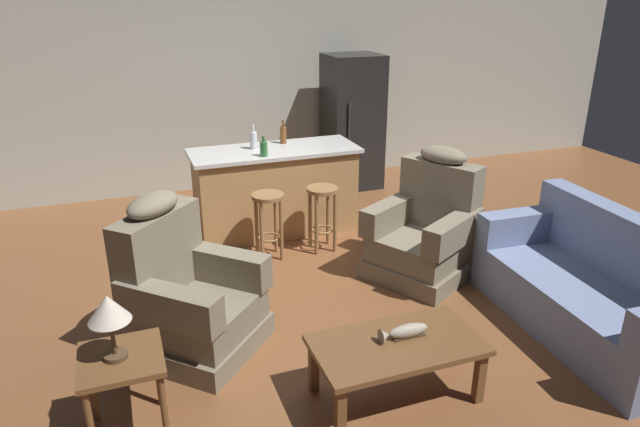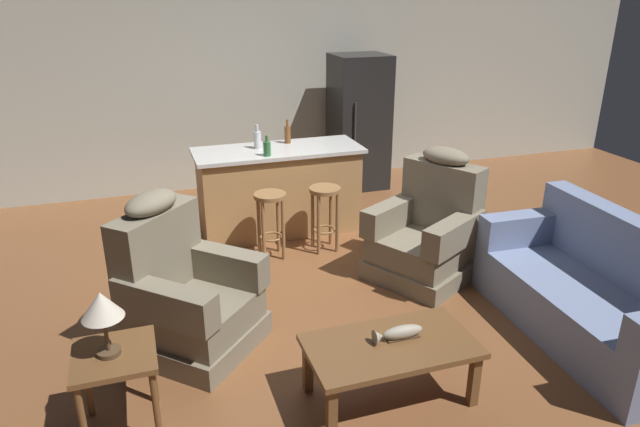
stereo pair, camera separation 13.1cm
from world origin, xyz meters
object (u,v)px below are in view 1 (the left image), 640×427
Objects in this scene: recliner_near_island at (426,232)px; refrigerator at (352,122)px; fish_figurine at (404,332)px; bottle_tall_green at (254,140)px; table_lamp at (109,311)px; end_table at (123,371)px; couch at (593,291)px; bar_stool_right at (322,207)px; kitchen_island at (275,191)px; bottle_wine_dark at (283,135)px; recliner_near_lamp at (187,297)px; bottle_short_amber at (264,149)px; coffee_table at (397,349)px; bar_stool_left at (268,214)px.

refrigerator is (0.37, 2.66, 0.46)m from recliner_near_island.
bottle_tall_green reaches higher than fish_figurine.
bottle_tall_green is at bearing 61.27° from table_lamp.
end_table is at bearing 173.14° from fish_figurine.
bar_stool_right is (-1.47, 2.14, 0.13)m from couch.
kitchen_island is (-1.05, 1.46, 0.06)m from recliner_near_island.
recliner_near_island is at bearing -48.62° from bar_stool_right.
fish_figurine is 2.31m from bar_stool_right.
couch is at bearing -61.14° from bottle_wine_dark.
recliner_near_lamp is 2.06m from bottle_short_amber.
fish_figurine is 2.93m from kitchen_island.
end_table is at bearing 171.75° from coffee_table.
bottle_wine_dark is at bearing 49.70° from kitchen_island.
end_table is 2.97m from bottle_short_amber.
bottle_tall_green is at bearing 85.95° from bar_stool_left.
recliner_near_island is 1.80m from kitchen_island.
recliner_near_island is (1.08, 1.50, 0.06)m from coffee_table.
bottle_tall_green is (-0.17, 3.03, 0.68)m from coffee_table.
bar_stool_right is at bearing -77.97° from recliner_near_island.
refrigerator is at bearing 51.38° from end_table.
refrigerator reaches higher than couch.
kitchen_island is 0.68m from bar_stool_left.
table_lamp is at bearing -123.08° from bottle_wine_dark.
couch is 3.14m from recliner_near_lamp.
kitchen_island is at bearing 57.47° from table_lamp.
bar_stool_right is (-0.73, 0.83, 0.05)m from recliner_near_island.
table_lamp is (-1.77, 0.21, 0.41)m from fish_figurine.
couch is 9.14× the size of bottle_short_amber.
bottle_wine_dark reaches higher than couch.
end_table is 0.82× the size of bar_stool_right.
fish_figurine is 1.60× the size of bottle_short_amber.
kitchen_island reaches higher than bar_stool_left.
end_table is 2.54m from bar_stool_left.
recliner_near_island is at bearing -32.54° from bar_stool_left.
bottle_tall_green reaches higher than coffee_table.
bottle_tall_green is at bearing -145.23° from refrigerator.
kitchen_island is at bearing 53.78° from bottle_short_amber.
coffee_table is 0.57× the size of couch.
recliner_near_island reaches higher than table_lamp.
coffee_table is 1.70m from end_table.
fish_figurine is 0.19× the size of refrigerator.
bottle_short_amber reaches higher than table_lamp.
recliner_near_island is at bearing 24.34° from table_lamp.
couch is 1.62× the size of recliner_near_lamp.
bottle_short_amber reaches higher than coffee_table.
bottle_short_amber is (1.53, 2.48, 0.57)m from end_table.
bottle_short_amber reaches higher than bar_stool_right.
table_lamp reaches higher than kitchen_island.
bottle_short_amber is at bearing 141.35° from bar_stool_right.
recliner_near_island is 0.68× the size of refrigerator.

